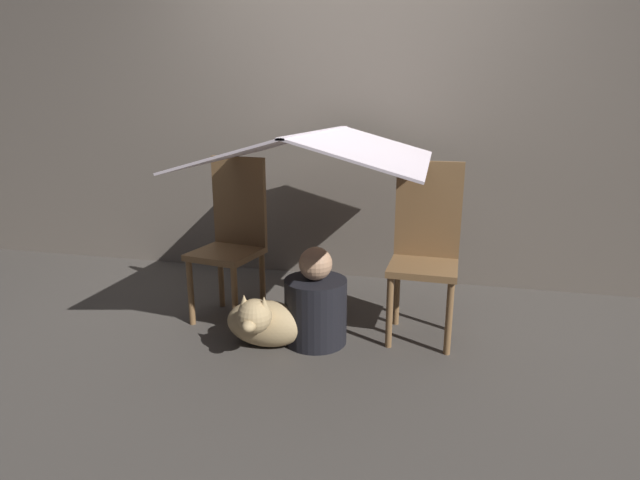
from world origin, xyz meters
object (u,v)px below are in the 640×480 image
object	(u,v)px
chair_left	(232,235)
dog	(264,322)
person_front	(316,305)
chair_right	(425,246)

from	to	relation	value
chair_left	dog	distance (m)	0.63
person_front	dog	world-z (taller)	person_front
chair_left	person_front	xyz separation A→B (m)	(0.58, -0.25, -0.30)
chair_left	chair_right	distance (m)	1.14
person_front	dog	bearing A→B (deg)	-150.90
chair_left	person_front	bearing A→B (deg)	-13.06
person_front	dog	xyz separation A→B (m)	(-0.25, -0.14, -0.06)
chair_left	dog	world-z (taller)	chair_left
chair_left	chair_right	world-z (taller)	same
chair_left	chair_right	xyz separation A→B (m)	(1.14, 0.00, 0.00)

